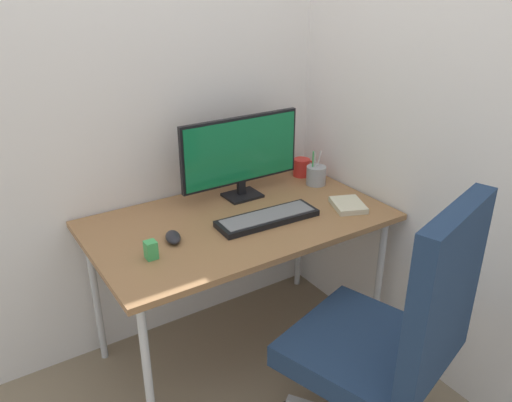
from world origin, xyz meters
TOP-DOWN VIEW (x-y plane):
  - ground_plane at (0.00, 0.00)m, footprint 8.00×8.00m
  - wall_back at (0.00, 0.40)m, footprint 2.98×0.04m
  - wall_side_right at (0.67, -0.24)m, footprint 0.04×2.44m
  - desk at (0.00, 0.00)m, footprint 1.29×0.75m
  - office_chair at (0.16, -0.79)m, footprint 0.64×0.66m
  - monitor at (0.13, 0.20)m, footprint 0.61×0.13m
  - keyboard at (0.09, -0.09)m, footprint 0.46×0.16m
  - mouse at (-0.33, -0.04)m, footprint 0.09×0.12m
  - pen_holder at (0.53, 0.12)m, footprint 0.10×0.10m
  - notebook at (0.47, -0.18)m, footprint 0.19×0.21m
  - coffee_mug at (0.54, 0.25)m, footprint 0.12×0.09m
  - desk_clamp_accessory at (-0.45, -0.11)m, footprint 0.04×0.04m

SIDE VIEW (x-z plane):
  - ground_plane at x=0.00m, z-range 0.00..0.00m
  - office_chair at x=0.16m, z-range 0.01..1.10m
  - desk at x=0.00m, z-range 0.31..1.03m
  - notebook at x=0.47m, z-range 0.72..0.75m
  - keyboard at x=0.09m, z-range 0.72..0.75m
  - mouse at x=-0.33m, z-range 0.72..0.76m
  - desk_clamp_accessory at x=-0.45m, z-range 0.72..0.79m
  - coffee_mug at x=0.54m, z-range 0.72..0.81m
  - pen_holder at x=0.53m, z-range 0.68..0.86m
  - monitor at x=0.13m, z-range 0.75..1.13m
  - wall_back at x=0.00m, z-range 0.00..2.80m
  - wall_side_right at x=0.67m, z-range 0.00..2.80m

